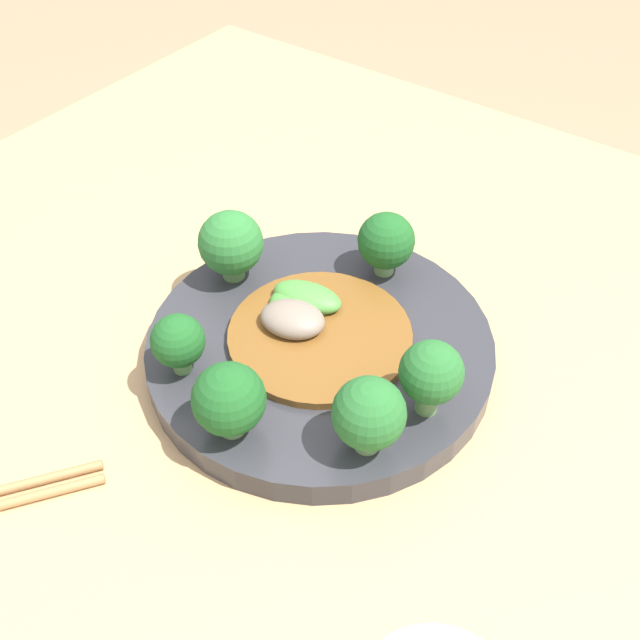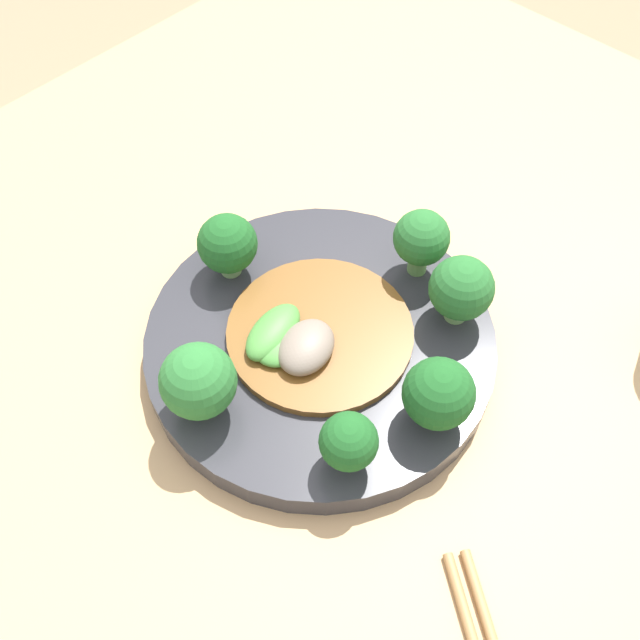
# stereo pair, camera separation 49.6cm
# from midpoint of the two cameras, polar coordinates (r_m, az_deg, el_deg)

# --- Properties ---
(table) EXTENTS (1.01, 0.88, 0.75)m
(table) POSITION_cam_midpoint_polar(r_m,az_deg,el_deg) (0.89, 13.65, -30.53)
(table) COLOR tan
(table) RESTS_ON ground_plane
(plate) EXTENTS (0.27, 0.27, 0.02)m
(plate) POSITION_cam_midpoint_polar(r_m,az_deg,el_deg) (0.54, 18.83, -18.58)
(plate) COLOR #333338
(plate) RESTS_ON table
(broccoli_south) EXTENTS (0.05, 0.05, 0.06)m
(broccoli_south) POSITION_cam_midpoint_polar(r_m,az_deg,el_deg) (0.45, 14.95, -26.77)
(broccoli_south) COLOR #89B76B
(broccoli_south) RESTS_ON plate
(broccoli_west) EXTENTS (0.05, 0.05, 0.06)m
(broccoli_west) POSITION_cam_midpoint_polar(r_m,az_deg,el_deg) (0.52, 10.22, -9.51)
(broccoli_west) COLOR #70A356
(broccoli_west) RESTS_ON plate
(broccoli_east) EXTENTS (0.05, 0.05, 0.06)m
(broccoli_east) POSITION_cam_midpoint_polar(r_m,az_deg,el_deg) (0.50, 31.16, -21.78)
(broccoli_east) COLOR #70A356
(broccoli_east) RESTS_ON plate
(broccoli_north) EXTENTS (0.05, 0.05, 0.06)m
(broccoli_north) POSITION_cam_midpoint_polar(r_m,az_deg,el_deg) (0.56, 23.30, -8.54)
(broccoli_north) COLOR #89B76B
(broccoli_north) RESTS_ON plate
(broccoli_southwest) EXTENTS (0.04, 0.04, 0.05)m
(broccoli_southwest) POSITION_cam_midpoint_polar(r_m,az_deg,el_deg) (0.46, 8.08, -20.73)
(broccoli_southwest) COLOR #70A356
(broccoli_southwest) RESTS_ON plate
(broccoli_southeast) EXTENTS (0.05, 0.05, 0.06)m
(broccoli_southeast) POSITION_cam_midpoint_polar(r_m,az_deg,el_deg) (0.47, 27.56, -26.38)
(broccoli_southeast) COLOR #89B76B
(broccoli_southeast) RESTS_ON plate
(stirfry_center) EXTENTS (0.14, 0.14, 0.02)m
(stirfry_center) POSITION_cam_midpoint_polar(r_m,az_deg,el_deg) (0.52, 18.31, -16.89)
(stirfry_center) COLOR brown
(stirfry_center) RESTS_ON plate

